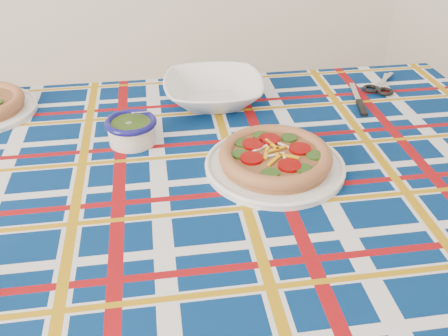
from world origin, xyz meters
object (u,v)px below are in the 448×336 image
object	(u,v)px
main_focaccia_plate	(275,157)
pesto_bowl	(131,128)
serving_bowl	(213,91)
dining_table	(197,196)

from	to	relation	value
main_focaccia_plate	pesto_bowl	distance (m)	0.35
serving_bowl	dining_table	bearing A→B (deg)	-111.89
main_focaccia_plate	pesto_bowl	world-z (taller)	pesto_bowl
main_focaccia_plate	serving_bowl	size ratio (longest dim) A/B	1.17
main_focaccia_plate	serving_bowl	bearing A→B (deg)	96.53
pesto_bowl	serving_bowl	size ratio (longest dim) A/B	0.45
serving_bowl	pesto_bowl	bearing A→B (deg)	-147.41
main_focaccia_plate	pesto_bowl	bearing A→B (deg)	144.36
dining_table	main_focaccia_plate	distance (m)	0.20
pesto_bowl	serving_bowl	bearing A→B (deg)	32.59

